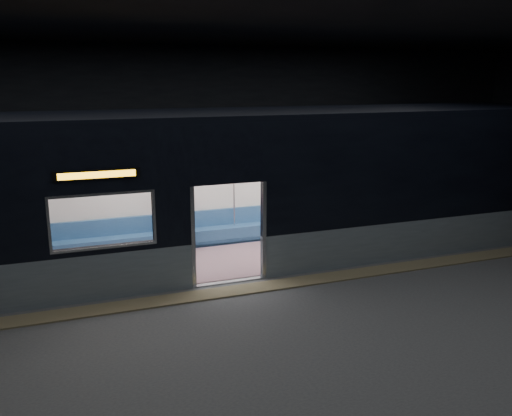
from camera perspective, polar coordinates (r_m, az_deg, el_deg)
station_floor at (r=10.23m, az=-1.00°, el=-9.87°), size 24.00×14.00×0.01m
station_envelope at (r=9.39m, az=-1.09°, el=11.14°), size 24.00×14.00×5.00m
tactile_strip at (r=10.70m, az=-1.99°, el=-8.66°), size 22.80×0.50×0.03m
metro_car at (r=12.02m, az=-5.07°, el=2.89°), size 18.00×3.04×3.35m
passenger at (r=13.07m, az=-8.22°, el=-0.79°), size 0.46×0.78×1.50m
handbag at (r=12.87m, az=-7.86°, el=-1.66°), size 0.39×0.36×0.16m
transit_map at (r=14.79m, az=8.78°, el=3.45°), size 1.08×0.03×0.70m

